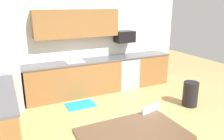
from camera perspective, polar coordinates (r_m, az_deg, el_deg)
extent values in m
plane|color=tan|center=(4.56, 5.72, -15.44)|extent=(12.00, 12.00, 0.00)
cube|color=silver|center=(6.36, -6.57, 6.83)|extent=(5.80, 0.10, 2.70)
cube|color=brown|center=(6.11, -9.47, -2.40)|extent=(2.53, 0.60, 0.90)
cube|color=brown|center=(7.11, 9.14, 0.31)|extent=(1.02, 0.60, 0.90)
cube|color=#4C4C51|center=(6.13, -5.34, 2.38)|extent=(4.80, 0.64, 0.04)
cube|color=brown|center=(5.99, -8.78, 11.46)|extent=(2.20, 0.34, 0.70)
cube|color=#9EA0A5|center=(5.68, -26.03, -0.21)|extent=(0.76, 0.70, 1.87)
cube|color=#999BA0|center=(6.70, 3.44, -0.61)|extent=(0.60, 0.60, 0.88)
cube|color=black|center=(6.58, 3.51, 3.18)|extent=(0.60, 0.60, 0.03)
cube|color=black|center=(6.55, 3.17, 8.37)|extent=(0.54, 0.36, 0.32)
cube|color=#A5A8AD|center=(6.00, -9.31, 1.54)|extent=(0.48, 0.40, 0.14)
cylinder|color=#B2B5BA|center=(6.13, -9.87, 3.37)|extent=(0.02, 0.02, 0.24)
cube|color=brown|center=(3.16, 5.16, -15.78)|extent=(1.40, 0.90, 0.06)
cylinder|color=brown|center=(3.94, 10.28, -15.32)|extent=(0.05, 0.05, 0.69)
cube|color=white|center=(3.75, 11.56, -15.26)|extent=(0.48, 0.48, 0.05)
cube|color=white|center=(3.76, 9.60, -11.62)|extent=(0.38, 0.12, 0.40)
cylinder|color=#B2B2B7|center=(4.08, 11.08, -16.33)|extent=(0.03, 0.03, 0.42)
cylinder|color=black|center=(5.82, 19.06, -5.69)|extent=(0.36, 0.36, 0.60)
cube|color=#198CBF|center=(5.68, -7.89, -8.65)|extent=(0.70, 0.50, 0.01)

